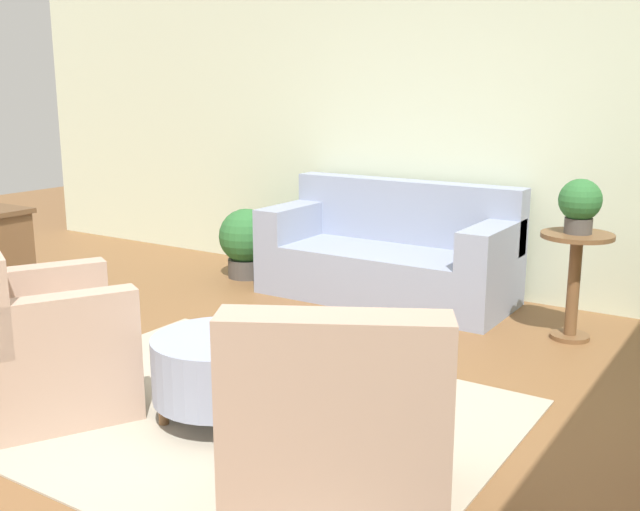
{
  "coord_description": "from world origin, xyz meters",
  "views": [
    {
      "loc": [
        2.28,
        -2.75,
        1.65
      ],
      "look_at": [
        0.15,
        0.55,
        0.75
      ],
      "focal_mm": 42.0,
      "sensor_mm": 36.0,
      "label": 1
    }
  ],
  "objects_px": {
    "armchair_right": "(337,433)",
    "ottoman_table": "(221,367)",
    "side_table": "(575,270)",
    "potted_plant_on_side_table": "(580,203)",
    "couch": "(390,257)",
    "armchair_left": "(36,345)",
    "potted_plant_floor": "(246,241)"
  },
  "relations": [
    {
      "from": "couch",
      "to": "armchair_right",
      "type": "relative_size",
      "value": 1.81
    },
    {
      "from": "couch",
      "to": "side_table",
      "type": "height_order",
      "value": "couch"
    },
    {
      "from": "couch",
      "to": "armchair_right",
      "type": "bearing_deg",
      "value": -65.97
    },
    {
      "from": "armchair_right",
      "to": "ottoman_table",
      "type": "bearing_deg",
      "value": 156.35
    },
    {
      "from": "couch",
      "to": "ottoman_table",
      "type": "distance_m",
      "value": 2.48
    },
    {
      "from": "couch",
      "to": "potted_plant_on_side_table",
      "type": "distance_m",
      "value": 1.61
    },
    {
      "from": "couch",
      "to": "ottoman_table",
      "type": "height_order",
      "value": "couch"
    },
    {
      "from": "side_table",
      "to": "potted_plant_on_side_table",
      "type": "distance_m",
      "value": 0.44
    },
    {
      "from": "couch",
      "to": "side_table",
      "type": "distance_m",
      "value": 1.51
    },
    {
      "from": "couch",
      "to": "armchair_right",
      "type": "distance_m",
      "value": 3.13
    },
    {
      "from": "armchair_right",
      "to": "ottoman_table",
      "type": "relative_size",
      "value": 1.6
    },
    {
      "from": "armchair_left",
      "to": "side_table",
      "type": "xyz_separation_m",
      "value": [
        2.02,
        2.62,
        0.12
      ]
    },
    {
      "from": "armchair_left",
      "to": "ottoman_table",
      "type": "distance_m",
      "value": 0.97
    },
    {
      "from": "potted_plant_on_side_table",
      "to": "side_table",
      "type": "bearing_deg",
      "value": 90.0
    },
    {
      "from": "ottoman_table",
      "to": "couch",
      "type": "bearing_deg",
      "value": 98.06
    },
    {
      "from": "couch",
      "to": "potted_plant_on_side_table",
      "type": "height_order",
      "value": "potted_plant_on_side_table"
    },
    {
      "from": "armchair_right",
      "to": "potted_plant_on_side_table",
      "type": "distance_m",
      "value": 2.69
    },
    {
      "from": "ottoman_table",
      "to": "potted_plant_on_side_table",
      "type": "distance_m",
      "value": 2.57
    },
    {
      "from": "couch",
      "to": "side_table",
      "type": "bearing_deg",
      "value": -9.28
    },
    {
      "from": "armchair_right",
      "to": "side_table",
      "type": "xyz_separation_m",
      "value": [
        0.21,
        2.62,
        0.12
      ]
    },
    {
      "from": "potted_plant_floor",
      "to": "couch",
      "type": "bearing_deg",
      "value": 4.8
    },
    {
      "from": "armchair_left",
      "to": "side_table",
      "type": "height_order",
      "value": "armchair_left"
    },
    {
      "from": "ottoman_table",
      "to": "side_table",
      "type": "distance_m",
      "value": 2.5
    },
    {
      "from": "side_table",
      "to": "armchair_left",
      "type": "bearing_deg",
      "value": -127.59
    },
    {
      "from": "couch",
      "to": "armchair_left",
      "type": "bearing_deg",
      "value": -100.57
    },
    {
      "from": "couch",
      "to": "potted_plant_floor",
      "type": "height_order",
      "value": "couch"
    },
    {
      "from": "armchair_left",
      "to": "armchair_right",
      "type": "bearing_deg",
      "value": 0.0
    },
    {
      "from": "armchair_right",
      "to": "side_table",
      "type": "distance_m",
      "value": 2.63
    },
    {
      "from": "armchair_right",
      "to": "potted_plant_on_side_table",
      "type": "height_order",
      "value": "potted_plant_on_side_table"
    },
    {
      "from": "side_table",
      "to": "potted_plant_on_side_table",
      "type": "relative_size",
      "value": 2.02
    },
    {
      "from": "potted_plant_on_side_table",
      "to": "armchair_left",
      "type": "bearing_deg",
      "value": -127.59
    },
    {
      "from": "armchair_left",
      "to": "potted_plant_floor",
      "type": "xyz_separation_m",
      "value": [
        -0.81,
        2.75,
        -0.02
      ]
    }
  ]
}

